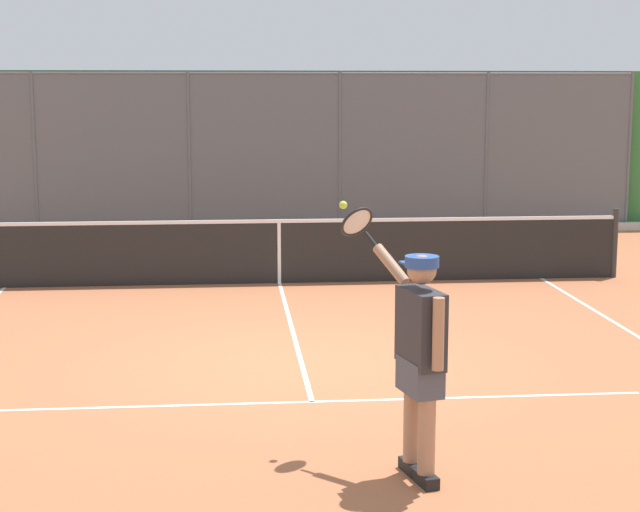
{
  "coord_description": "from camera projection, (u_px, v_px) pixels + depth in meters",
  "views": [
    {
      "loc": [
        0.75,
        10.42,
        2.88
      ],
      "look_at": [
        -0.25,
        -0.62,
        1.05
      ],
      "focal_mm": 57.07,
      "sensor_mm": 36.0,
      "label": 1
    }
  ],
  "objects": [
    {
      "name": "ground_plane",
      "position": [
        301.0,
        363.0,
        10.77
      ],
      "size": [
        60.0,
        60.0,
        0.0
      ],
      "primitive_type": "plane",
      "color": "#A8603D"
    },
    {
      "name": "tennis_net",
      "position": [
        279.0,
        250.0,
        15.14
      ],
      "size": [
        10.41,
        0.09,
        1.07
      ],
      "color": "#2D2D2D",
      "rests_on": "ground"
    },
    {
      "name": "tennis_player",
      "position": [
        419.0,
        348.0,
        7.45
      ],
      "size": [
        0.7,
        1.32,
        1.99
      ],
      "rotation": [
        0.0,
        0.0,
        -1.34
      ],
      "color": "black",
      "rests_on": "ground"
    },
    {
      "name": "court_line_markings",
      "position": [
        314.0,
        410.0,
        9.21
      ],
      "size": [
        8.1,
        10.72,
        0.01
      ],
      "color": "white",
      "rests_on": "ground"
    },
    {
      "name": "fence_backdrop",
      "position": [
        264.0,
        151.0,
        20.84
      ],
      "size": [
        17.97,
        1.37,
        3.23
      ],
      "color": "#565B60",
      "rests_on": "ground"
    }
  ]
}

